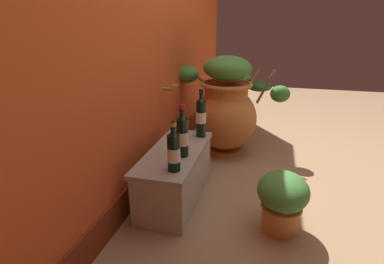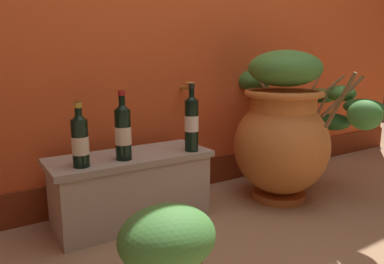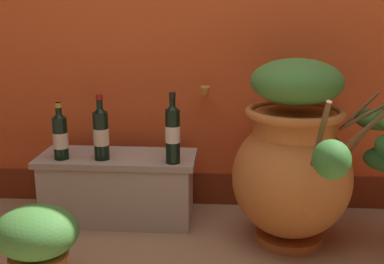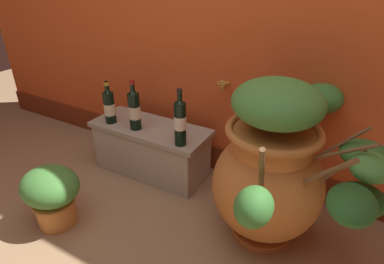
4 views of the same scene
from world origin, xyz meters
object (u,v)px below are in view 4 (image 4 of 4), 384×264
terracotta_urn (275,169)px  wine_bottle_right (109,105)px  wine_bottle_left (180,120)px  potted_shrub (52,193)px  wine_bottle_middle (134,108)px

terracotta_urn → wine_bottle_right: terracotta_urn is taller
wine_bottle_left → wine_bottle_right: bearing=177.6°
wine_bottle_right → potted_shrub: bearing=-80.9°
terracotta_urn → wine_bottle_right: bearing=174.3°
wine_bottle_middle → wine_bottle_right: wine_bottle_middle is taller
terracotta_urn → wine_bottle_right: size_ratio=3.63×
wine_bottle_left → wine_bottle_middle: wine_bottle_left is taller
wine_bottle_left → wine_bottle_right: (-0.55, 0.02, -0.03)m
terracotta_urn → potted_shrub: 1.16m
terracotta_urn → wine_bottle_middle: (-0.93, 0.12, 0.06)m
wine_bottle_middle → wine_bottle_right: 0.20m
potted_shrub → wine_bottle_middle: bearing=80.3°
wine_bottle_right → potted_shrub: wine_bottle_right is taller
terracotta_urn → wine_bottle_left: (-0.58, 0.09, 0.08)m
terracotta_urn → wine_bottle_left: bearing=171.1°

